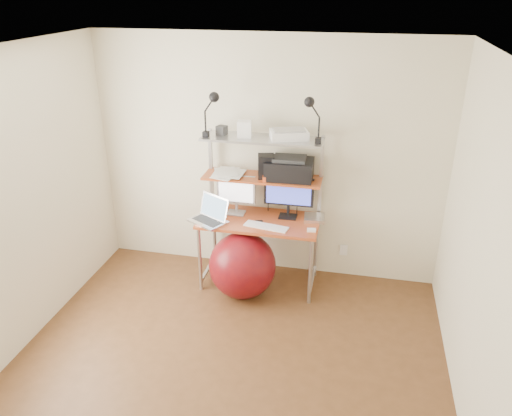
{
  "coord_description": "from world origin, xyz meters",
  "views": [
    {
      "loc": [
        0.92,
        -2.97,
        2.93
      ],
      "look_at": [
        0.03,
        1.15,
        1.0
      ],
      "focal_mm": 35.0,
      "sensor_mm": 36.0,
      "label": 1
    }
  ],
  "objects_px": {
    "monitor_silver": "(236,192)",
    "laptop": "(211,216)",
    "monitor_black": "(289,194)",
    "exercise_ball": "(242,265)",
    "printer": "(289,168)"
  },
  "relations": [
    {
      "from": "monitor_silver",
      "to": "printer",
      "type": "xyz_separation_m",
      "value": [
        0.53,
        0.04,
        0.28
      ]
    },
    {
      "from": "monitor_silver",
      "to": "exercise_ball",
      "type": "height_order",
      "value": "monitor_silver"
    },
    {
      "from": "monitor_black",
      "to": "exercise_ball",
      "type": "distance_m",
      "value": 0.85
    },
    {
      "from": "monitor_silver",
      "to": "laptop",
      "type": "xyz_separation_m",
      "value": [
        -0.2,
        -0.23,
        -0.18
      ]
    },
    {
      "from": "monitor_black",
      "to": "laptop",
      "type": "distance_m",
      "value": 0.81
    },
    {
      "from": "monitor_black",
      "to": "exercise_ball",
      "type": "relative_size",
      "value": 0.74
    },
    {
      "from": "printer",
      "to": "exercise_ball",
      "type": "bearing_deg",
      "value": -135.92
    },
    {
      "from": "laptop",
      "to": "printer",
      "type": "height_order",
      "value": "printer"
    },
    {
      "from": "exercise_ball",
      "to": "printer",
      "type": "bearing_deg",
      "value": 45.65
    },
    {
      "from": "monitor_silver",
      "to": "exercise_ball",
      "type": "relative_size",
      "value": 0.66
    },
    {
      "from": "laptop",
      "to": "printer",
      "type": "xyz_separation_m",
      "value": [
        0.73,
        0.27,
        0.46
      ]
    },
    {
      "from": "printer",
      "to": "exercise_ball",
      "type": "distance_m",
      "value": 1.07
    },
    {
      "from": "monitor_silver",
      "to": "monitor_black",
      "type": "height_order",
      "value": "monitor_black"
    },
    {
      "from": "laptop",
      "to": "exercise_ball",
      "type": "bearing_deg",
      "value": 10.23
    },
    {
      "from": "monitor_black",
      "to": "exercise_ball",
      "type": "height_order",
      "value": "monitor_black"
    }
  ]
}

